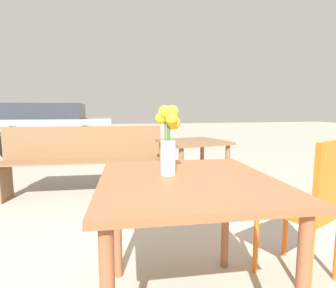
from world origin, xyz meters
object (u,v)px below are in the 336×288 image
flower_vase (169,139)px  table_back (193,152)px  parked_car (46,124)px  table_front (187,198)px  cafe_chair (312,201)px  bench_near (84,157)px

flower_vase → table_back: bearing=66.0°
flower_vase → parked_car: bearing=104.3°
table_back → table_front: bearing=-110.8°
flower_vase → cafe_chair: flower_vase is taller
cafe_chair → bench_near: size_ratio=0.45×
cafe_chair → table_back: 1.59m
parked_car → bench_near: bearing=-75.7°
bench_near → parked_car: bearing=104.3°
cafe_chair → table_back: (-0.18, 1.58, 0.06)m
table_front → flower_vase: flower_vase is taller
table_back → parked_car: 7.01m
flower_vase → table_back: (0.70, 1.56, -0.33)m
flower_vase → table_front: bearing=-50.0°
flower_vase → table_back: 1.74m
cafe_chair → bench_near: 2.54m
table_front → table_back: (0.63, 1.65, -0.05)m
cafe_chair → table_front: bearing=-175.1°
table_front → table_back: bearing=69.2°
table_front → flower_vase: (-0.07, 0.08, 0.28)m
table_back → parked_car: size_ratio=0.18×
table_front → cafe_chair: 0.81m
parked_car → cafe_chair: bearing=-70.1°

